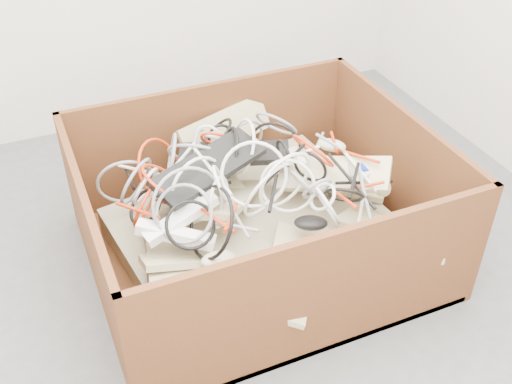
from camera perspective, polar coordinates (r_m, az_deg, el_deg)
name	(u,v)px	position (r m, az deg, el deg)	size (l,w,h in m)	color
ground	(237,315)	(2.19, -1.79, -11.39)	(3.00, 3.00, 0.00)	#48494B
cardboard_box	(254,232)	(2.31, -0.21, -3.71)	(1.23, 1.02, 0.53)	#401D10
keyboard_pile	(264,195)	(2.24, 0.78, -0.27)	(1.06, 1.07, 0.36)	beige
mice_scatter	(273,187)	(2.18, 1.62, 0.44)	(0.87, 0.50, 0.19)	beige
power_strip_left	(181,218)	(2.02, -6.99, -2.44)	(0.27, 0.05, 0.04)	white
power_strip_right	(176,235)	(2.01, -7.48, -3.96)	(0.26, 0.05, 0.04)	white
vga_plug	(367,169)	(2.27, 10.26, 2.15)	(0.04, 0.04, 0.02)	#0B26AA
cable_tangle	(224,174)	(2.15, -2.98, 1.72)	(1.11, 0.77, 0.44)	gray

